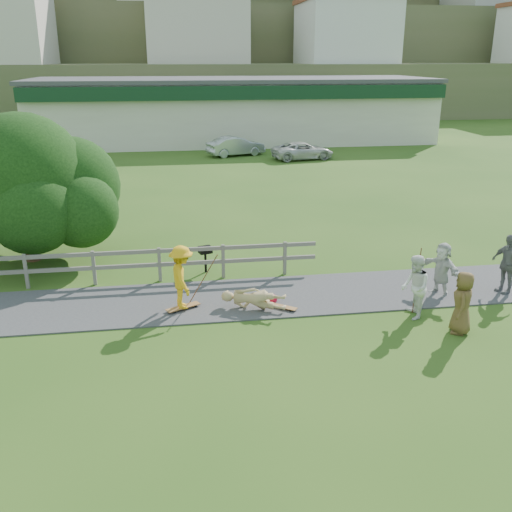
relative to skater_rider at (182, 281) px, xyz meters
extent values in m
plane|color=#2C5317|center=(1.36, -0.96, -0.89)|extent=(260.00, 260.00, 0.00)
cube|color=#313133|center=(1.36, 0.54, -0.87)|extent=(34.00, 3.00, 0.04)
cube|color=#615D55|center=(-4.64, 2.34, -0.34)|extent=(0.10, 0.10, 1.10)
cube|color=#615D55|center=(-2.64, 2.34, -0.34)|extent=(0.10, 0.10, 1.10)
cube|color=#615D55|center=(-0.64, 2.34, -0.34)|extent=(0.10, 0.10, 1.10)
cube|color=#615D55|center=(1.36, 2.34, -0.34)|extent=(0.10, 0.10, 1.10)
cube|color=#615D55|center=(3.36, 2.34, -0.34)|extent=(0.10, 0.10, 1.10)
cube|color=#615D55|center=(-3.14, 2.34, 0.11)|extent=(15.00, 0.08, 0.12)
cube|color=#615D55|center=(-3.14, 2.34, -0.34)|extent=(15.00, 0.08, 0.12)
cube|color=beige|center=(5.36, 34.04, 1.51)|extent=(32.00, 10.00, 4.80)
cube|color=#13341D|center=(5.36, 28.84, 3.31)|extent=(32.00, 0.60, 1.00)
cube|color=#47464B|center=(5.36, 34.04, 4.06)|extent=(32.50, 10.50, 0.30)
cube|color=#525D36|center=(1.36, 54.04, 2.11)|extent=(220.00, 14.00, 6.00)
cube|color=beige|center=(1.36, 54.04, 8.61)|extent=(10.00, 9.00, 7.00)
cube|color=#525D36|center=(1.36, 67.04, 5.61)|extent=(220.00, 14.00, 13.00)
cube|color=#525D36|center=(1.36, 80.04, 9.61)|extent=(220.00, 14.00, 21.00)
cube|color=#525D36|center=(1.36, 93.04, 14.11)|extent=(220.00, 14.00, 30.00)
imported|color=#F0AB16|center=(0.00, 0.00, 0.00)|extent=(0.85, 1.25, 1.79)
imported|color=tan|center=(1.94, -0.27, -0.56)|extent=(1.16, 1.83, 0.66)
imported|color=white|center=(6.15, -1.38, -0.02)|extent=(0.81, 0.96, 1.75)
imported|color=slate|center=(9.55, -0.17, 0.02)|extent=(0.76, 1.15, 1.82)
imported|color=brown|center=(6.97, -2.42, -0.07)|extent=(0.83, 0.95, 1.65)
imported|color=beige|center=(7.56, -0.04, -0.08)|extent=(1.01, 1.57, 1.62)
imported|color=#B1B5B9|center=(4.61, 26.14, -0.21)|extent=(4.37, 2.69, 1.36)
imported|color=silver|center=(8.99, 23.90, -0.30)|extent=(4.51, 2.61, 1.18)
sphere|color=#BA0E2B|center=(2.54, 0.08, -0.75)|extent=(0.29, 0.29, 0.29)
cylinder|color=brown|center=(0.60, 0.40, -0.05)|extent=(0.03, 0.03, 1.70)
cylinder|color=brown|center=(6.30, -1.13, 0.05)|extent=(0.03, 0.03, 1.89)
camera|label=1|loc=(-0.19, -14.67, 5.79)|focal=40.00mm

